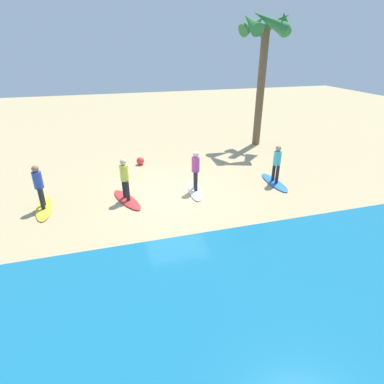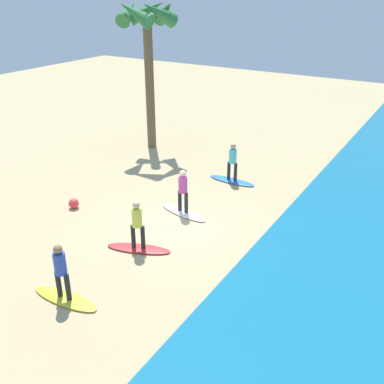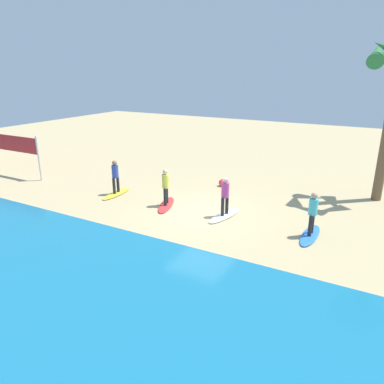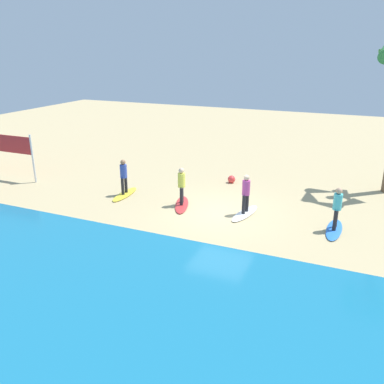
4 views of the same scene
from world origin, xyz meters
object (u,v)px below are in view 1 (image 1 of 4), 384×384
object	(u,v)px
surfer_blue	(277,161)
surfer_red	(125,176)
palm_tree	(265,38)
beach_ball	(140,161)
surfboard_white	(195,190)
surfboard_yellow	(44,208)
surfer_yellow	(39,184)
surfboard_blue	(274,182)
surfboard_red	(127,200)
surfer_white	(196,168)

from	to	relation	value
surfer_blue	surfer_red	distance (m)	6.42
palm_tree	beach_ball	bearing A→B (deg)	12.87
surfboard_white	surfboard_yellow	world-z (taller)	same
surfboard_white	palm_tree	xyz separation A→B (m)	(-5.48, -5.44, 5.79)
surfer_red	surfer_yellow	xyz separation A→B (m)	(3.03, -0.15, 0.00)
surfer_blue	surfer_yellow	bearing A→B (deg)	-1.43
surfboard_blue	surfboard_red	size ratio (longest dim) A/B	1.00
surfer_yellow	beach_ball	size ratio (longest dim) A/B	4.25
surfboard_white	surfboard_red	bearing A→B (deg)	-77.21
surfboard_red	beach_ball	xyz separation A→B (m)	(-1.04, -3.90, 0.15)
surfboard_red	palm_tree	distance (m)	11.56
surfer_white	beach_ball	size ratio (longest dim) A/B	4.25
surfboard_yellow	beach_ball	xyz separation A→B (m)	(-4.06, -3.74, 0.15)
surfboard_yellow	surfer_yellow	size ratio (longest dim) A/B	1.28
surfboard_white	surfer_white	size ratio (longest dim) A/B	1.28
surfboard_blue	surfer_yellow	bearing A→B (deg)	-90.32
surfboard_blue	beach_ball	bearing A→B (deg)	-125.38
surfer_blue	surfer_white	world-z (taller)	same
surfboard_red	palm_tree	world-z (taller)	palm_tree
surfboard_white	surfer_red	xyz separation A→B (m)	(2.84, 0.13, 0.99)
surfer_yellow	palm_tree	xyz separation A→B (m)	(-11.35, -5.41, 4.80)
surfer_red	surfer_yellow	world-z (taller)	same
surfboard_red	surfboard_yellow	world-z (taller)	same
surfboard_blue	surfer_white	distance (m)	3.71
surfer_blue	surfer_red	bearing A→B (deg)	-0.72
surfboard_white	surfer_yellow	size ratio (longest dim) A/B	1.28
surfer_red	palm_tree	xyz separation A→B (m)	(-8.32, -5.56, 4.80)
surfboard_red	palm_tree	xyz separation A→B (m)	(-8.32, -5.56, 5.79)
surfer_white	palm_tree	bearing A→B (deg)	-135.21
surfer_blue	beach_ball	bearing A→B (deg)	-36.49
surfer_red	surfer_blue	bearing A→B (deg)	179.28
surfboard_white	palm_tree	distance (m)	9.65
palm_tree	beach_ball	size ratio (longest dim) A/B	18.84
surfer_white	surfboard_white	bearing A→B (deg)	-90.00
surfer_white	surfer_yellow	size ratio (longest dim) A/B	1.00
surfboard_yellow	palm_tree	xyz separation A→B (m)	(-11.35, -5.41, 5.79)
surfer_red	beach_ball	size ratio (longest dim) A/B	4.25
surfer_yellow	beach_ball	xyz separation A→B (m)	(-4.06, -3.74, -0.84)
surfboard_yellow	beach_ball	size ratio (longest dim) A/B	5.44
surfboard_blue	surfer_blue	world-z (taller)	surfer_blue
surfboard_blue	palm_tree	world-z (taller)	palm_tree
surfer_white	surfboard_yellow	world-z (taller)	surfer_white
surfer_blue	surfboard_red	size ratio (longest dim) A/B	0.78
surfer_blue	surfboard_red	xyz separation A→B (m)	(6.42, -0.08, -0.99)
surfboard_blue	surfer_blue	size ratio (longest dim) A/B	1.28
surfer_red	surfboard_blue	bearing A→B (deg)	179.28
surfboard_blue	surfer_white	world-z (taller)	surfer_white
surfboard_red	surfboard_yellow	distance (m)	3.03
surfboard_white	surfer_white	bearing A→B (deg)	10.21
surfer_white	beach_ball	world-z (taller)	surfer_white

